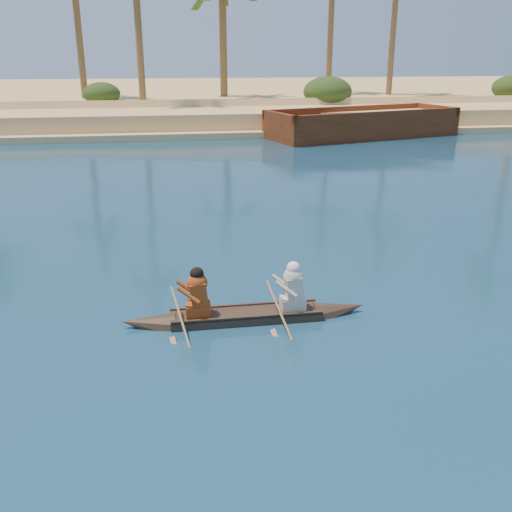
{
  "coord_description": "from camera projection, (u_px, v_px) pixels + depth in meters",
  "views": [
    {
      "loc": [
        -3.54,
        -10.45,
        4.64
      ],
      "look_at": [
        -1.85,
        -0.16,
        0.92
      ],
      "focal_mm": 40.0,
      "sensor_mm": 36.0,
      "label": 1
    }
  ],
  "objects": [
    {
      "name": "canoe",
      "position": [
        246.0,
        308.0,
        10.43
      ],
      "size": [
        4.51,
        0.6,
        1.24
      ],
      "rotation": [
        0.0,
        0.0,
        -0.0
      ],
      "color": "#35271C",
      "rests_on": "ground"
    },
    {
      "name": "palm_grove",
      "position": [
        203.0,
        4.0,
        41.64
      ],
      "size": [
        110.0,
        14.0,
        16.0
      ],
      "primitive_type": null,
      "color": "#31571E",
      "rests_on": "ground"
    },
    {
      "name": "barge_mid",
      "position": [
        362.0,
        125.0,
        33.27
      ],
      "size": [
        11.84,
        6.74,
        1.87
      ],
      "rotation": [
        0.0,
        0.0,
        0.28
      ],
      "color": "maroon",
      "rests_on": "ground"
    },
    {
      "name": "sandy_embankment",
      "position": [
        196.0,
        98.0,
        55.2
      ],
      "size": [
        150.0,
        51.0,
        1.5
      ],
      "color": "tan",
      "rests_on": "ground"
    },
    {
      "name": "ground",
      "position": [
        343.0,
        290.0,
        11.81
      ],
      "size": [
        160.0,
        160.0,
        0.0
      ],
      "primitive_type": "plane",
      "color": "#0B2748",
      "rests_on": "ground"
    },
    {
      "name": "shrub_cluster",
      "position": [
        210.0,
        104.0,
        40.68
      ],
      "size": [
        100.0,
        6.0,
        2.4
      ],
      "primitive_type": null,
      "color": "#1E3914",
      "rests_on": "ground"
    }
  ]
}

